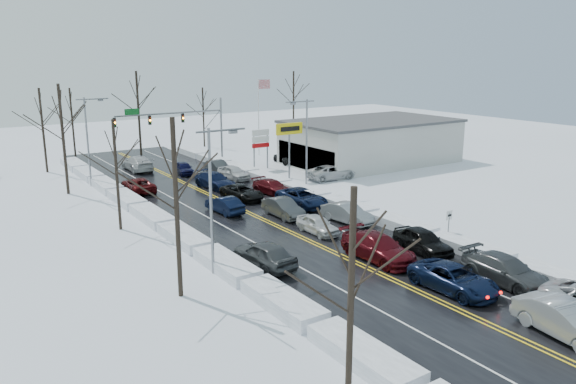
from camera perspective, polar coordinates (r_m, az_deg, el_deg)
ground at (r=42.59m, az=0.33°, el=-4.16°), size 160.00×160.00×0.00m
road_surface at (r=44.19m, az=-1.12°, el=-3.48°), size 14.00×84.00×0.01m
snow_bank_left at (r=40.83m, az=-10.19°, el=-5.20°), size 1.84×72.00×0.76m
snow_bank_right at (r=48.52m, az=6.48°, el=-1.98°), size 1.84×72.00×0.76m
traffic_signal_mast at (r=67.31m, az=-10.67°, el=7.08°), size 13.28×0.39×8.00m
tires_plus_sign at (r=60.19m, az=0.13°, el=6.06°), size 3.20×0.34×6.00m
used_vehicles_sign at (r=65.46m, az=-2.80°, el=5.20°), size 2.20×0.22×4.65m
speed_limit_sign at (r=41.69m, az=16.04°, el=-2.77°), size 0.55×0.09×2.35m
flagpole at (r=74.33m, az=-2.90°, el=8.27°), size 1.87×1.20×10.00m
dealership_building at (r=70.31m, az=8.42°, el=5.13°), size 20.40×12.40×5.30m
streetlight_ne at (r=54.02m, az=1.73°, el=5.50°), size 3.20×0.25×9.00m
streetlight_sw at (r=33.81m, az=-7.57°, el=0.27°), size 3.20×0.25×9.00m
streetlight_nw at (r=59.87m, az=-19.56°, el=5.53°), size 3.20×0.25×9.00m
tree_left_a at (r=19.17m, az=6.50°, el=-7.36°), size 3.60×3.60×9.00m
tree_left_b at (r=30.39m, az=-11.41°, el=1.81°), size 4.00×4.00×10.00m
tree_left_c at (r=43.93m, az=-17.15°, el=3.76°), size 3.40×3.40×8.50m
tree_left_d at (r=57.05m, az=-22.05°, el=6.99°), size 4.20×4.20×10.50m
tree_left_e at (r=68.93m, az=-23.77°, el=7.27°), size 3.80×3.80×9.50m
tree_far_b at (r=76.73m, az=-21.16°, el=7.81°), size 3.60×3.60×9.00m
tree_far_c at (r=76.85m, az=-15.03°, el=9.32°), size 4.40×4.40×11.00m
tree_far_d at (r=82.10m, az=-8.62°, el=8.68°), size 3.40×3.40×8.50m
tree_far_e at (r=90.33m, az=0.57°, el=10.18°), size 4.20×4.20×10.50m
queued_car_1 at (r=30.77m, az=26.22°, el=-13.06°), size 2.45×5.37×1.71m
queued_car_2 at (r=33.95m, az=16.41°, el=-9.59°), size 2.63×5.47×1.50m
queued_car_3 at (r=37.68m, az=9.10°, el=-6.80°), size 2.41×5.86×1.70m
queued_car_4 at (r=42.56m, az=3.03°, el=-4.19°), size 1.64×4.03×1.37m
queued_car_5 at (r=46.71m, az=-0.49°, el=-2.52°), size 1.70×4.66×1.53m
queued_car_6 at (r=52.39m, az=-4.66°, el=-0.74°), size 2.76×5.12×1.36m
queued_car_7 at (r=57.04m, az=-7.40°, el=0.40°), size 2.89×5.61×1.56m
queued_car_8 at (r=64.19m, az=-10.52°, el=1.80°), size 2.15×4.23×1.38m
queued_car_11 at (r=35.97m, az=21.09°, el=-8.62°), size 2.47×5.69×1.63m
queued_car_12 at (r=39.65m, az=13.47°, el=-5.95°), size 2.59×5.06×1.65m
queued_car_13 at (r=45.38m, az=6.02°, el=-3.09°), size 2.15×4.84×1.54m
queued_car_14 at (r=50.01m, az=1.42°, el=-1.41°), size 2.72×5.59×1.53m
queued_car_15 at (r=54.18m, az=-1.59°, el=-0.21°), size 2.48×4.91×1.37m
queued_car_16 at (r=60.76m, az=-5.52°, el=1.29°), size 2.29×4.58×1.50m
queued_car_17 at (r=63.82m, az=-7.10°, el=1.86°), size 1.61×4.53×1.49m
oncoming_car_0 at (r=48.14m, az=-6.45°, el=-2.11°), size 1.79×4.41×1.42m
oncoming_car_1 at (r=56.94m, az=-14.93°, el=0.02°), size 2.51×5.15×1.41m
oncoming_car_2 at (r=67.43m, az=-15.00°, el=2.14°), size 2.44×5.92×1.71m
oncoming_car_3 at (r=36.10m, az=-2.42°, el=-7.57°), size 2.51×5.15×1.69m
parked_car_0 at (r=60.73m, az=4.40°, el=1.31°), size 5.68×2.95×1.53m
parked_car_1 at (r=64.41m, az=5.42°, el=2.01°), size 3.06×6.06×1.69m
parked_car_2 at (r=69.37m, az=-0.15°, el=2.93°), size 2.52×4.91×1.60m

